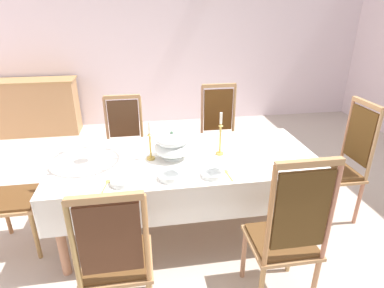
{
  "coord_description": "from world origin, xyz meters",
  "views": [
    {
      "loc": [
        -0.35,
        -2.72,
        1.96
      ],
      "look_at": [
        0.07,
        -0.19,
        0.84
      ],
      "focal_mm": 29.5,
      "sensor_mm": 36.0,
      "label": 1
    }
  ],
  "objects": [
    {
      "name": "ground",
      "position": [
        0.0,
        0.0,
        -0.02
      ],
      "size": [
        7.31,
        5.74,
        0.04
      ],
      "primitive_type": "cube",
      "color": "#BEB1A3"
    },
    {
      "name": "back_wall",
      "position": [
        0.0,
        2.91,
        1.5
      ],
      "size": [
        7.31,
        0.08,
        3.01
      ],
      "primitive_type": "cube",
      "color": "silver",
      "rests_on": "ground"
    },
    {
      "name": "dining_table",
      "position": [
        0.0,
        -0.27,
        0.68
      ],
      "size": [
        2.25,
        1.01,
        0.76
      ],
      "color": "#B27A5B",
      "rests_on": "ground"
    },
    {
      "name": "tablecloth",
      "position": [
        0.0,
        -0.27,
        0.69
      ],
      "size": [
        2.27,
        1.03,
        0.32
      ],
      "color": "white",
      "rests_on": "dining_table"
    },
    {
      "name": "chair_south_a",
      "position": [
        -0.57,
        -1.18,
        0.56
      ],
      "size": [
        0.44,
        0.42,
        1.09
      ],
      "color": "tan",
      "rests_on": "ground"
    },
    {
      "name": "chair_north_a",
      "position": [
        -0.57,
        0.63,
        0.55
      ],
      "size": [
        0.44,
        0.42,
        1.07
      ],
      "rotation": [
        0.0,
        0.0,
        3.14
      ],
      "color": "tan",
      "rests_on": "ground"
    },
    {
      "name": "chair_south_b",
      "position": [
        0.54,
        -1.19,
        0.6
      ],
      "size": [
        0.44,
        0.42,
        1.2
      ],
      "color": "#AC7959",
      "rests_on": "ground"
    },
    {
      "name": "chair_north_b",
      "position": [
        0.54,
        0.64,
        0.58
      ],
      "size": [
        0.44,
        0.42,
        1.15
      ],
      "rotation": [
        0.0,
        0.0,
        3.14
      ],
      "color": "#A37C59",
      "rests_on": "ground"
    },
    {
      "name": "chair_head_west",
      "position": [
        -1.53,
        -0.27,
        0.58
      ],
      "size": [
        0.42,
        0.44,
        1.14
      ],
      "rotation": [
        0.0,
        0.0,
        -1.57
      ],
      "color": "tan",
      "rests_on": "ground"
    },
    {
      "name": "chair_head_east",
      "position": [
        1.53,
        -0.27,
        0.59
      ],
      "size": [
        0.42,
        0.44,
        1.18
      ],
      "rotation": [
        0.0,
        0.0,
        1.57
      ],
      "color": "tan",
      "rests_on": "ground"
    },
    {
      "name": "soup_tureen",
      "position": [
        -0.12,
        -0.27,
        0.88
      ],
      "size": [
        0.31,
        0.31,
        0.24
      ],
      "color": "silver",
      "rests_on": "tablecloth"
    },
    {
      "name": "candlestick_west",
      "position": [
        -0.3,
        -0.27,
        0.9
      ],
      "size": [
        0.07,
        0.07,
        0.34
      ],
      "color": "gold",
      "rests_on": "tablecloth"
    },
    {
      "name": "candlestick_east",
      "position": [
        0.3,
        -0.27,
        0.92
      ],
      "size": [
        0.07,
        0.07,
        0.39
      ],
      "color": "gold",
      "rests_on": "tablecloth"
    },
    {
      "name": "bowl_near_left",
      "position": [
        -0.53,
        -0.65,
        0.79
      ],
      "size": [
        0.17,
        0.17,
        0.04
      ],
      "color": "silver",
      "rests_on": "tablecloth"
    },
    {
      "name": "bowl_near_right",
      "position": [
        0.16,
        -0.65,
        0.78
      ],
      "size": [
        0.18,
        0.18,
        0.04
      ],
      "color": "silver",
      "rests_on": "tablecloth"
    },
    {
      "name": "bowl_far_left",
      "position": [
        -0.17,
        -0.63,
        0.79
      ],
      "size": [
        0.18,
        0.18,
        0.04
      ],
      "color": "silver",
      "rests_on": "tablecloth"
    },
    {
      "name": "spoon_primary",
      "position": [
        -0.64,
        -0.63,
        0.77
      ],
      "size": [
        0.05,
        0.18,
        0.01
      ],
      "rotation": [
        0.0,
        0.0,
        -0.19
      ],
      "color": "gold",
      "rests_on": "tablecloth"
    },
    {
      "name": "spoon_secondary",
      "position": [
        0.27,
        -0.62,
        0.77
      ],
      "size": [
        0.03,
        0.18,
        0.01
      ],
      "rotation": [
        0.0,
        0.0,
        0.09
      ],
      "color": "gold",
      "rests_on": "tablecloth"
    },
    {
      "name": "sideboard",
      "position": [
        -2.12,
        2.59,
        0.45
      ],
      "size": [
        1.44,
        0.48,
        0.9
      ],
      "rotation": [
        0.0,
        0.0,
        3.14
      ],
      "color": "#AD7F51",
      "rests_on": "ground"
    }
  ]
}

